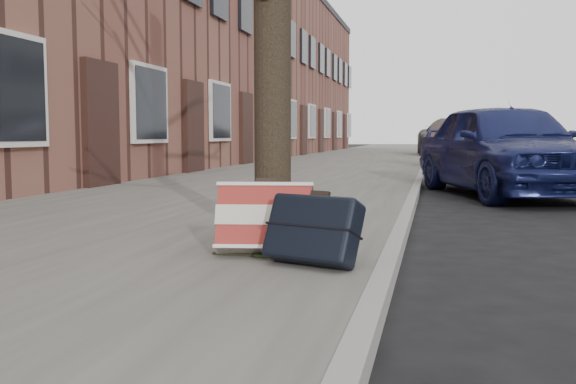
% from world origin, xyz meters
% --- Properties ---
extents(near_sidewalk, '(5.00, 70.00, 0.12)m').
position_xyz_m(near_sidewalk, '(-3.70, 15.00, 0.06)').
color(near_sidewalk, slate).
rests_on(near_sidewalk, ground).
extents(house_near, '(6.80, 40.00, 7.00)m').
position_xyz_m(house_near, '(-9.60, 16.00, 3.50)').
color(house_near, brown).
rests_on(house_near, ground).
extents(dirt_patch, '(0.85, 0.85, 0.02)m').
position_xyz_m(dirt_patch, '(-2.00, 1.20, 0.13)').
color(dirt_patch, black).
rests_on(dirt_patch, near_sidewalk).
extents(suitcase_red, '(0.68, 0.45, 0.49)m').
position_xyz_m(suitcase_red, '(-2.08, 0.85, 0.36)').
color(suitcase_red, maroon).
rests_on(suitcase_red, near_sidewalk).
extents(suitcase_navy, '(0.67, 0.52, 0.46)m').
position_xyz_m(suitcase_navy, '(-1.69, 0.58, 0.35)').
color(suitcase_navy, black).
rests_on(suitcase_navy, near_sidewalk).
extents(car_near_front, '(2.90, 4.60, 1.46)m').
position_xyz_m(car_near_front, '(0.06, 6.99, 0.73)').
color(car_near_front, '#151B50').
rests_on(car_near_front, ground).
extents(car_near_mid, '(2.57, 4.33, 1.35)m').
position_xyz_m(car_near_mid, '(-0.03, 13.30, 0.67)').
color(car_near_mid, '#B5B7BE').
rests_on(car_near_mid, ground).
extents(car_near_back, '(2.80, 5.63, 1.53)m').
position_xyz_m(car_near_back, '(-0.39, 23.78, 0.77)').
color(car_near_back, '#35353A').
rests_on(car_near_back, ground).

